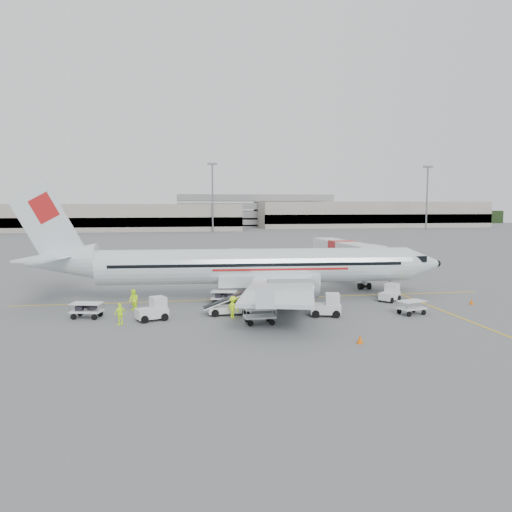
# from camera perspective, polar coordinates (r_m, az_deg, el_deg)

# --- Properties ---
(ground) EXTENTS (360.00, 360.00, 0.00)m
(ground) POSITION_cam_1_polar(r_m,az_deg,el_deg) (46.70, 0.40, -4.89)
(ground) COLOR #56595B
(stripe_lead) EXTENTS (44.00, 0.20, 0.01)m
(stripe_lead) POSITION_cam_1_polar(r_m,az_deg,el_deg) (46.70, 0.40, -4.88)
(stripe_lead) COLOR yellow
(stripe_lead) RESTS_ON ground
(stripe_cross) EXTENTS (0.20, 20.00, 0.01)m
(stripe_cross) POSITION_cam_1_polar(r_m,az_deg,el_deg) (44.02, 20.67, -5.93)
(stripe_cross) COLOR yellow
(stripe_cross) RESTS_ON ground
(terminal_west) EXTENTS (110.00, 22.00, 9.00)m
(terminal_west) POSITION_cam_1_polar(r_m,az_deg,el_deg) (178.17, -19.90, 4.14)
(terminal_west) COLOR gray
(terminal_west) RESTS_ON ground
(terminal_east) EXTENTS (90.00, 26.00, 10.00)m
(terminal_east) POSITION_cam_1_polar(r_m,az_deg,el_deg) (205.56, 12.84, 4.66)
(terminal_east) COLOR gray
(terminal_east) RESTS_ON ground
(parking_garage) EXTENTS (62.00, 24.00, 14.00)m
(parking_garage) POSITION_cam_1_polar(r_m,az_deg,el_deg) (207.82, -0.36, 5.37)
(parking_garage) COLOR slate
(parking_garage) RESTS_ON ground
(treeline) EXTENTS (300.00, 3.00, 6.00)m
(treeline) POSITION_cam_1_polar(r_m,az_deg,el_deg) (220.42, -7.43, 4.31)
(treeline) COLOR black
(treeline) RESTS_ON ground
(mast_center) EXTENTS (3.20, 1.20, 22.00)m
(mast_center) POSITION_cam_1_polar(r_m,az_deg,el_deg) (163.72, -4.99, 6.62)
(mast_center) COLOR slate
(mast_center) RESTS_ON ground
(mast_east) EXTENTS (3.20, 1.20, 22.00)m
(mast_east) POSITION_cam_1_polar(r_m,az_deg,el_deg) (185.37, 18.95, 6.24)
(mast_east) COLOR slate
(mast_east) RESTS_ON ground
(aircraft) EXTENTS (39.79, 32.06, 10.50)m
(aircraft) POSITION_cam_1_polar(r_m,az_deg,el_deg) (45.98, 0.07, 1.54)
(aircraft) COLOR silver
(aircraft) RESTS_ON ground
(jet_bridge) EXTENTS (4.09, 17.69, 4.61)m
(jet_bridge) POSITION_cam_1_polar(r_m,az_deg,el_deg) (58.52, 9.76, -0.51)
(jet_bridge) COLOR silver
(jet_bridge) RESTS_ON ground
(belt_loader) EXTENTS (4.55, 1.89, 2.43)m
(belt_loader) POSITION_cam_1_polar(r_m,az_deg,el_deg) (39.88, -3.09, -4.98)
(belt_loader) COLOR silver
(belt_loader) RESTS_ON ground
(tug_fore) EXTENTS (2.34, 2.19, 1.58)m
(tug_fore) POSITION_cam_1_polar(r_m,az_deg,el_deg) (46.86, 15.02, -4.07)
(tug_fore) COLOR silver
(tug_fore) RESTS_ON ground
(tug_mid) EXTENTS (2.57, 1.83, 1.80)m
(tug_mid) POSITION_cam_1_polar(r_m,az_deg,el_deg) (39.68, 7.95, -5.54)
(tug_mid) COLOR silver
(tug_mid) RESTS_ON ground
(tug_aft) EXTENTS (2.60, 2.05, 1.76)m
(tug_aft) POSITION_cam_1_polar(r_m,az_deg,el_deg) (38.67, -11.83, -5.94)
(tug_aft) COLOR silver
(tug_aft) RESTS_ON ground
(cart_loaded_a) EXTENTS (2.51, 1.87, 1.17)m
(cart_loaded_a) POSITION_cam_1_polar(r_m,az_deg,el_deg) (44.17, -3.66, -4.75)
(cart_loaded_a) COLOR silver
(cart_loaded_a) RESTS_ON ground
(cart_loaded_b) EXTENTS (2.58, 1.87, 1.21)m
(cart_loaded_b) POSITION_cam_1_polar(r_m,az_deg,el_deg) (40.81, -18.76, -5.91)
(cart_loaded_b) COLOR silver
(cart_loaded_b) RESTS_ON ground
(cart_empty_a) EXTENTS (2.33, 1.42, 1.19)m
(cart_empty_a) POSITION_cam_1_polar(r_m,az_deg,el_deg) (36.83, 0.42, -6.86)
(cart_empty_a) COLOR silver
(cart_empty_a) RESTS_ON ground
(cart_empty_b) EXTENTS (2.43, 1.83, 1.13)m
(cart_empty_b) POSITION_cam_1_polar(r_m,az_deg,el_deg) (41.82, 17.35, -5.64)
(cart_empty_b) COLOR silver
(cart_empty_b) RESTS_ON ground
(cone_nose) EXTENTS (0.34, 0.34, 0.56)m
(cone_nose) POSITION_cam_1_polar(r_m,az_deg,el_deg) (47.93, 23.41, -4.76)
(cone_nose) COLOR #E55D02
(cone_nose) RESTS_ON ground
(cone_port) EXTENTS (0.36, 0.36, 0.59)m
(cone_port) POSITION_cam_1_polar(r_m,az_deg,el_deg) (65.76, 1.99, -1.50)
(cone_port) COLOR #E55D02
(cone_port) RESTS_ON ground
(cone_stbd) EXTENTS (0.37, 0.37, 0.60)m
(cone_stbd) POSITION_cam_1_polar(r_m,az_deg,el_deg) (32.53, 11.80, -9.24)
(cone_stbd) COLOR #E55D02
(cone_stbd) RESTS_ON ground
(crew_a) EXTENTS (0.72, 0.67, 1.66)m
(crew_a) POSITION_cam_1_polar(r_m,az_deg,el_deg) (40.79, -1.89, -5.28)
(crew_a) COLOR #CCFB13
(crew_a) RESTS_ON ground
(crew_b) EXTENTS (1.09, 1.11, 1.80)m
(crew_b) POSITION_cam_1_polar(r_m,az_deg,el_deg) (42.31, -13.81, -4.94)
(crew_b) COLOR #CCFB13
(crew_b) RESTS_ON ground
(crew_c) EXTENTS (1.14, 1.28, 1.72)m
(crew_c) POSITION_cam_1_polar(r_m,az_deg,el_deg) (38.63, -2.62, -5.87)
(crew_c) COLOR #CCFB13
(crew_c) RESTS_ON ground
(crew_d) EXTENTS (0.99, 0.85, 1.60)m
(crew_d) POSITION_cam_1_polar(r_m,az_deg,el_deg) (37.86, -15.25, -6.41)
(crew_d) COLOR #CCFB13
(crew_d) RESTS_ON ground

